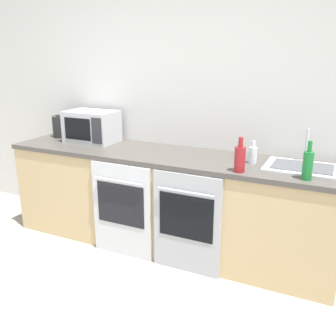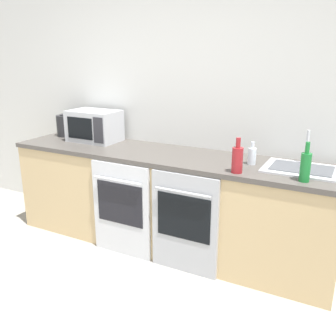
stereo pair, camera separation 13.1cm
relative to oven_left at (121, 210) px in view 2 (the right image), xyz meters
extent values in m
cube|color=silver|center=(0.26, 0.70, 0.87)|extent=(10.00, 0.06, 2.60)
cube|color=tan|center=(0.26, 0.34, -0.01)|extent=(2.95, 0.65, 0.84)
cube|color=#4C4742|center=(0.26, 0.34, 0.44)|extent=(2.98, 0.67, 0.04)
cube|color=silver|center=(0.00, 0.00, -0.01)|extent=(0.57, 0.03, 0.84)
cube|color=black|center=(0.00, -0.02, 0.06)|extent=(0.46, 0.01, 0.37)
cylinder|color=silver|center=(0.00, -0.04, 0.28)|extent=(0.47, 0.02, 0.02)
cube|color=#A8AAAF|center=(0.61, 0.00, -0.01)|extent=(0.57, 0.03, 0.84)
cube|color=black|center=(0.61, -0.02, 0.06)|extent=(0.46, 0.01, 0.37)
cylinder|color=#A8AAAF|center=(0.61, -0.04, 0.28)|extent=(0.47, 0.02, 0.02)
cube|color=#B7BABF|center=(-0.60, 0.44, 0.61)|extent=(0.49, 0.33, 0.30)
cube|color=black|center=(-0.64, 0.28, 0.61)|extent=(0.29, 0.01, 0.21)
cube|color=#2D2D33|center=(-0.42, 0.28, 0.61)|extent=(0.11, 0.01, 0.24)
cylinder|color=#19722D|center=(1.45, 0.12, 0.56)|extent=(0.07, 0.07, 0.20)
cylinder|color=#19722D|center=(1.45, 0.12, 0.69)|extent=(0.03, 0.03, 0.08)
cylinder|color=maroon|center=(0.98, 0.09, 0.55)|extent=(0.08, 0.08, 0.19)
cylinder|color=maroon|center=(0.98, 0.09, 0.68)|extent=(0.03, 0.03, 0.07)
cylinder|color=silver|center=(1.02, 0.36, 0.52)|extent=(0.06, 0.06, 0.13)
cylinder|color=silver|center=(1.02, 0.36, 0.61)|extent=(0.03, 0.03, 0.05)
cylinder|color=#232326|center=(-1.02, 0.49, 0.57)|extent=(0.18, 0.18, 0.22)
cylinder|color=#262628|center=(-1.02, 0.49, 0.68)|extent=(0.10, 0.10, 0.01)
cube|color=silver|center=(1.40, 0.38, 0.46)|extent=(0.55, 0.41, 0.01)
cube|color=#4C4F54|center=(1.40, 0.38, 0.47)|extent=(0.44, 0.29, 0.01)
cylinder|color=silver|center=(1.40, 0.54, 0.60)|extent=(0.02, 0.02, 0.26)
camera|label=1|loc=(1.64, -2.51, 1.29)|focal=40.00mm
camera|label=2|loc=(1.75, -2.46, 1.29)|focal=40.00mm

